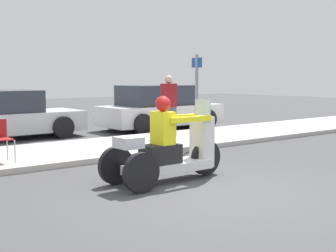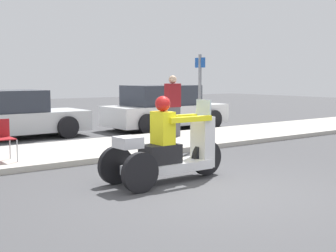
{
  "view_description": "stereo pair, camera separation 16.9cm",
  "coord_description": "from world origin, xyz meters",
  "px_view_note": "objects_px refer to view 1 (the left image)",
  "views": [
    {
      "loc": [
        -4.88,
        -5.16,
        1.79
      ],
      "look_at": [
        -0.06,
        1.02,
        0.95
      ],
      "focal_mm": 50.0,
      "sensor_mm": 36.0,
      "label": 1
    },
    {
      "loc": [
        -4.74,
        -5.26,
        1.79
      ],
      "look_at": [
        -0.06,
        1.02,
        0.95
      ],
      "focal_mm": 50.0,
      "sensor_mm": 36.0,
      "label": 2
    }
  ],
  "objects_px": {
    "parked_car_lot_right": "(159,109)",
    "street_sign": "(197,96)",
    "motorcycle_trike": "(168,151)",
    "spectator_mid_group": "(169,107)"
  },
  "relations": [
    {
      "from": "motorcycle_trike",
      "to": "spectator_mid_group",
      "type": "height_order",
      "value": "spectator_mid_group"
    },
    {
      "from": "spectator_mid_group",
      "to": "parked_car_lot_right",
      "type": "relative_size",
      "value": 0.4
    },
    {
      "from": "spectator_mid_group",
      "to": "street_sign",
      "type": "bearing_deg",
      "value": -102.71
    },
    {
      "from": "street_sign",
      "to": "spectator_mid_group",
      "type": "bearing_deg",
      "value": 77.29
    },
    {
      "from": "spectator_mid_group",
      "to": "parked_car_lot_right",
      "type": "xyz_separation_m",
      "value": [
        1.52,
        2.46,
        -0.24
      ]
    },
    {
      "from": "motorcycle_trike",
      "to": "parked_car_lot_right",
      "type": "distance_m",
      "value": 7.96
    },
    {
      "from": "spectator_mid_group",
      "to": "parked_car_lot_right",
      "type": "height_order",
      "value": "spectator_mid_group"
    },
    {
      "from": "spectator_mid_group",
      "to": "street_sign",
      "type": "xyz_separation_m",
      "value": [
        -0.35,
        -1.56,
        0.38
      ]
    },
    {
      "from": "parked_car_lot_right",
      "to": "spectator_mid_group",
      "type": "bearing_deg",
      "value": -121.77
    },
    {
      "from": "parked_car_lot_right",
      "to": "street_sign",
      "type": "distance_m",
      "value": 4.47
    }
  ]
}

